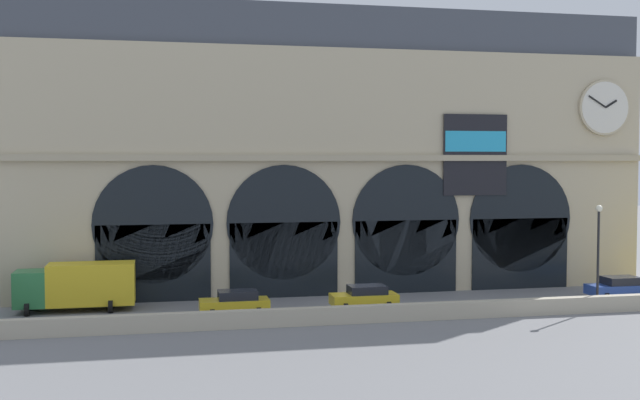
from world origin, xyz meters
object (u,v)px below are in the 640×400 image
(car_east, at_px, (619,287))
(street_lamp_quayside, at_px, (598,243))
(car_center, at_px, (365,297))
(box_truck_west, at_px, (77,285))
(car_midwest, at_px, (235,302))

(car_east, relative_size, street_lamp_quayside, 0.64)
(car_center, bearing_deg, car_east, 0.02)
(box_truck_west, bearing_deg, car_midwest, -18.53)
(car_midwest, distance_m, street_lamp_quayside, 24.02)
(car_center, height_order, car_east, same)
(box_truck_west, height_order, car_center, box_truck_west)
(box_truck_west, relative_size, car_midwest, 1.70)
(car_center, bearing_deg, box_truck_west, 170.49)
(street_lamp_quayside, bearing_deg, car_east, 41.65)
(car_midwest, xyz_separation_m, street_lamp_quayside, (23.53, -3.15, 3.61))
(street_lamp_quayside, bearing_deg, box_truck_west, 169.05)
(car_midwest, xyz_separation_m, car_center, (8.59, 0.23, 0.00))
(car_midwest, bearing_deg, box_truck_west, 161.47)
(car_midwest, height_order, car_center, same)
(box_truck_west, relative_size, car_center, 1.70)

